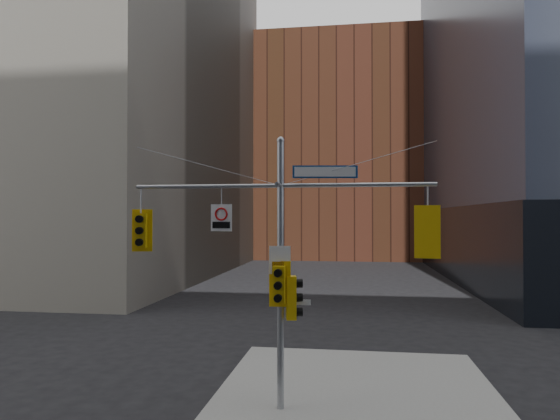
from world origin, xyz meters
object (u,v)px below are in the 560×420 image
(traffic_light_west_arm, at_px, (141,230))
(signal_assembly, at_px, (281,246))
(regulatory_sign_arm, at_px, (221,217))
(traffic_light_pole_front, at_px, (279,285))
(street_sign_blade, at_px, (325,172))
(traffic_light_pole_side, at_px, (293,298))
(traffic_light_east_arm, at_px, (428,232))

(traffic_light_west_arm, bearing_deg, signal_assembly, -10.81)
(regulatory_sign_arm, bearing_deg, traffic_light_pole_front, -6.17)
(street_sign_blade, relative_size, regulatory_sign_arm, 2.33)
(signal_assembly, relative_size, traffic_light_pole_side, 7.10)
(signal_assembly, xyz_separation_m, traffic_light_west_arm, (-3.89, 0.01, 0.38))
(street_sign_blade, height_order, regulatory_sign_arm, street_sign_blade)
(signal_assembly, distance_m, traffic_light_pole_side, 1.40)
(traffic_light_pole_side, distance_m, regulatory_sign_arm, 2.87)
(traffic_light_pole_front, distance_m, street_sign_blade, 3.17)
(regulatory_sign_arm, bearing_deg, traffic_light_east_arm, 2.82)
(traffic_light_east_arm, relative_size, traffic_light_pole_side, 1.18)
(traffic_light_pole_front, height_order, street_sign_blade, street_sign_blade)
(street_sign_blade, bearing_deg, traffic_light_pole_side, 171.23)
(traffic_light_pole_side, distance_m, street_sign_blade, 3.41)
(signal_assembly, bearing_deg, traffic_light_east_arm, 0.01)
(signal_assembly, distance_m, traffic_light_west_arm, 3.91)
(traffic_light_west_arm, distance_m, regulatory_sign_arm, 2.32)
(traffic_light_west_arm, bearing_deg, regulatory_sign_arm, -11.45)
(traffic_light_east_arm, xyz_separation_m, traffic_light_pole_front, (-3.77, -0.27, -1.38))
(signal_assembly, height_order, traffic_light_pole_front, signal_assembly)
(signal_assembly, xyz_separation_m, regulatory_sign_arm, (-1.60, -0.02, 0.76))
(traffic_light_west_arm, distance_m, traffic_light_pole_side, 4.56)
(street_sign_blade, xyz_separation_m, regulatory_sign_arm, (-2.78, -0.02, -1.18))
(signal_assembly, relative_size, traffic_light_east_arm, 6.02)
(traffic_light_east_arm, relative_size, traffic_light_pole_front, 1.12)
(traffic_light_pole_front, bearing_deg, traffic_light_east_arm, 4.30)
(traffic_light_pole_front, bearing_deg, traffic_light_pole_side, 41.23)
(regulatory_sign_arm, bearing_deg, traffic_light_pole_side, 3.69)
(traffic_light_west_arm, xyz_separation_m, traffic_light_east_arm, (7.66, -0.01, 0.00))
(traffic_light_east_arm, height_order, regulatory_sign_arm, regulatory_sign_arm)
(traffic_light_west_arm, xyz_separation_m, traffic_light_pole_side, (4.21, 0.00, -1.75))
(traffic_light_west_arm, relative_size, traffic_light_pole_front, 0.99)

